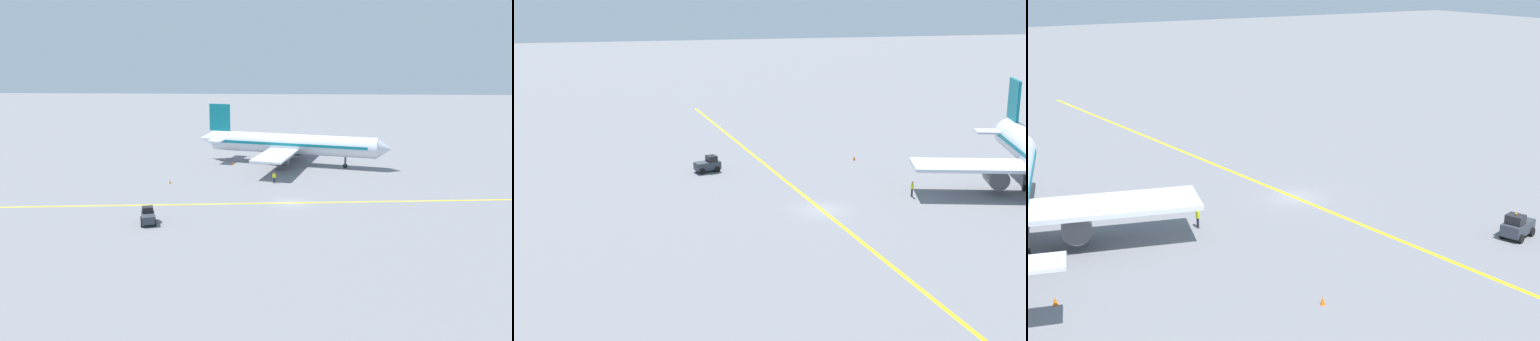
# 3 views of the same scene
# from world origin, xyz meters

# --- Properties ---
(ground_plane) EXTENTS (400.00, 400.00, 0.00)m
(ground_plane) POSITION_xyz_m (0.00, 0.00, 0.00)
(ground_plane) COLOR slate
(apron_yellow_centreline) EXTENTS (13.10, 119.37, 0.01)m
(apron_yellow_centreline) POSITION_xyz_m (0.00, 0.00, 0.00)
(apron_yellow_centreline) COLOR yellow
(apron_yellow_centreline) RESTS_ON ground
(baggage_tug_dark) EXTENTS (3.31, 2.44, 2.11)m
(baggage_tug_dark) POSITION_xyz_m (9.41, -16.97, 0.90)
(baggage_tug_dark) COLOR #333842
(baggage_tug_dark) RESTS_ON ground
(ground_crew_worker) EXTENTS (0.28, 0.57, 1.68)m
(ground_crew_worker) POSITION_xyz_m (-10.66, -2.52, 0.91)
(ground_crew_worker) COLOR #23232D
(ground_crew_worker) RESTS_ON ground
(traffic_cone_near_nose) EXTENTS (0.32, 0.32, 0.55)m
(traffic_cone_near_nose) POSITION_xyz_m (-23.71, -10.29, 0.28)
(traffic_cone_near_nose) COLOR orange
(traffic_cone_near_nose) RESTS_ON ground
(traffic_cone_mid_apron) EXTENTS (0.32, 0.32, 0.55)m
(traffic_cone_mid_apron) POSITION_xyz_m (-9.59, -18.67, 0.28)
(traffic_cone_mid_apron) COLOR orange
(traffic_cone_mid_apron) RESTS_ON ground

